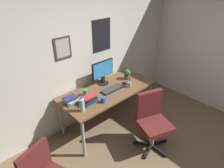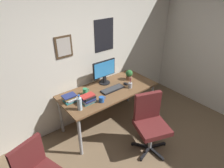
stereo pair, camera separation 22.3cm
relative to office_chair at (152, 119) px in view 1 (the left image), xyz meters
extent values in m
cube|color=silver|center=(-0.29, 1.31, 0.77)|extent=(4.40, 0.08, 2.60)
cube|color=#4C3823|center=(-0.69, 1.27, 0.98)|extent=(0.28, 0.02, 0.34)
cube|color=beige|center=(-0.69, 1.26, 0.98)|extent=(0.22, 0.00, 0.28)
cube|color=black|center=(0.09, 1.27, 1.02)|extent=(0.40, 0.01, 0.56)
cube|color=brown|center=(-0.15, 0.85, 0.20)|extent=(1.69, 0.77, 0.03)
cylinder|color=#9EA0A5|center=(-0.94, 0.52, -0.17)|extent=(0.05, 0.05, 0.71)
cylinder|color=#9EA0A5|center=(0.64, 0.52, -0.17)|extent=(0.05, 0.05, 0.71)
cylinder|color=#9EA0A5|center=(-0.94, 1.17, -0.17)|extent=(0.05, 0.05, 0.71)
cylinder|color=#9EA0A5|center=(0.64, 1.17, -0.17)|extent=(0.05, 0.05, 0.71)
cube|color=#591E1E|center=(-0.03, -0.07, -0.07)|extent=(0.59, 0.59, 0.08)
cube|color=#591E1E|center=(0.04, 0.11, 0.20)|extent=(0.42, 0.21, 0.45)
cylinder|color=#9EA0A5|center=(-0.03, -0.07, -0.32)|extent=(0.08, 0.08, 0.42)
cube|color=black|center=(0.10, -0.12, -0.49)|extent=(0.28, 0.13, 0.03)
cylinder|color=black|center=(0.24, -0.17, -0.51)|extent=(0.05, 0.05, 0.04)
cube|color=black|center=(0.06, 0.04, -0.49)|extent=(0.20, 0.25, 0.03)
cylinder|color=black|center=(0.15, 0.15, -0.51)|extent=(0.05, 0.05, 0.04)
cube|color=black|center=(-0.11, 0.04, -0.49)|extent=(0.19, 0.25, 0.03)
cylinder|color=black|center=(-0.18, 0.16, -0.51)|extent=(0.05, 0.05, 0.04)
cube|color=black|center=(-0.16, -0.11, -0.49)|extent=(0.28, 0.12, 0.03)
cylinder|color=black|center=(-0.30, -0.15, -0.51)|extent=(0.05, 0.05, 0.04)
cube|color=black|center=(-0.03, -0.21, -0.49)|extent=(0.05, 0.28, 0.03)
cylinder|color=black|center=(-0.04, -0.35, -0.51)|extent=(0.05, 0.05, 0.04)
cube|color=#591E1E|center=(-1.70, 0.33, 0.15)|extent=(0.40, 0.17, 0.40)
cylinder|color=black|center=(-0.07, 1.07, 0.22)|extent=(0.20, 0.20, 0.01)
cube|color=black|center=(-0.07, 1.07, 0.29)|extent=(0.05, 0.04, 0.12)
cube|color=black|center=(-0.07, 1.08, 0.50)|extent=(0.46, 0.02, 0.30)
cube|color=#338CD8|center=(-0.07, 1.06, 0.50)|extent=(0.43, 0.00, 0.27)
cube|color=black|center=(-0.10, 0.79, 0.23)|extent=(0.43, 0.15, 0.02)
cube|color=#38383A|center=(-0.10, 0.79, 0.24)|extent=(0.41, 0.13, 0.00)
ellipsoid|color=black|center=(0.20, 0.78, 0.23)|extent=(0.06, 0.11, 0.04)
cylinder|color=silver|center=(-0.83, 0.64, 0.31)|extent=(0.07, 0.07, 0.20)
cylinder|color=silver|center=(-0.83, 0.64, 0.43)|extent=(0.03, 0.03, 0.04)
cylinder|color=#2659B2|center=(-0.83, 0.64, 0.46)|extent=(0.03, 0.03, 0.01)
cylinder|color=#2D8C59|center=(-0.54, 0.97, 0.27)|extent=(0.07, 0.07, 0.10)
torus|color=#2D8C59|center=(-0.49, 0.97, 0.27)|extent=(0.05, 0.01, 0.05)
cylinder|color=#2659B2|center=(-0.46, 0.61, 0.26)|extent=(0.08, 0.08, 0.09)
torus|color=#2659B2|center=(-0.41, 0.61, 0.26)|extent=(0.05, 0.01, 0.05)
cylinder|color=brown|center=(0.38, 0.90, 0.25)|extent=(0.11, 0.11, 0.07)
sphere|color=#2D6B33|center=(0.38, 0.90, 0.34)|extent=(0.13, 0.13, 0.13)
ellipsoid|color=#287A38|center=(0.35, 0.92, 0.35)|extent=(0.07, 0.08, 0.02)
ellipsoid|color=#287A38|center=(0.41, 0.92, 0.34)|extent=(0.07, 0.08, 0.02)
ellipsoid|color=#287A38|center=(0.35, 0.87, 0.35)|extent=(0.08, 0.07, 0.02)
cylinder|color=#9EA0A5|center=(0.18, 0.66, 0.26)|extent=(0.07, 0.07, 0.09)
cylinder|color=#263FBF|center=(0.19, 0.66, 0.34)|extent=(0.01, 0.01, 0.13)
cylinder|color=red|center=(0.18, 0.65, 0.34)|extent=(0.01, 0.01, 0.13)
cylinder|color=black|center=(0.19, 0.66, 0.34)|extent=(0.01, 0.01, 0.13)
cylinder|color=#9EA0A5|center=(0.19, 0.66, 0.34)|extent=(0.01, 0.03, 0.14)
cylinder|color=#9EA0A5|center=(0.18, 0.66, 0.34)|extent=(0.01, 0.02, 0.14)
cube|color=#26727A|center=(-0.63, 0.71, 0.22)|extent=(0.21, 0.12, 0.02)
cube|color=gray|center=(-0.63, 0.72, 0.25)|extent=(0.19, 0.13, 0.03)
cube|color=navy|center=(-0.63, 0.72, 0.28)|extent=(0.18, 0.16, 0.03)
cube|color=black|center=(-0.62, 0.71, 0.31)|extent=(0.18, 0.12, 0.03)
cube|color=#B22D28|center=(-0.64, 0.74, 0.33)|extent=(0.22, 0.12, 0.02)
cube|color=#26727A|center=(-0.85, 0.93, 0.23)|extent=(0.18, 0.15, 0.02)
cube|color=gray|center=(-0.82, 0.93, 0.25)|extent=(0.16, 0.16, 0.02)
cube|color=silver|center=(-0.83, 0.94, 0.27)|extent=(0.19, 0.13, 0.02)
cube|color=gold|center=(-0.85, 0.94, 0.29)|extent=(0.18, 0.15, 0.03)
cube|color=navy|center=(-0.85, 0.93, 0.32)|extent=(0.21, 0.15, 0.02)
camera|label=1|loc=(-2.05, -1.31, 1.94)|focal=31.16mm
camera|label=2|loc=(-1.88, -1.45, 1.94)|focal=31.16mm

